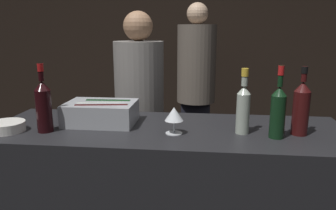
% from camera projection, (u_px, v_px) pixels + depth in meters
% --- Properties ---
extents(wall_back_chalkboard, '(6.40, 0.06, 2.80)m').
position_uv_depth(wall_back_chalkboard, '(190.00, 44.00, 4.06)').
color(wall_back_chalkboard, black).
rests_on(wall_back_chalkboard, ground_plane).
extents(ice_bin_with_bottles, '(0.39, 0.27, 0.13)m').
position_uv_depth(ice_bin_with_bottles, '(102.00, 112.00, 1.85)').
color(ice_bin_with_bottles, '#9EA0A5').
rests_on(ice_bin_with_bottles, bar_counter).
extents(bowl_white, '(0.19, 0.19, 0.05)m').
position_uv_depth(bowl_white, '(7.00, 126.00, 1.71)').
color(bowl_white, silver).
rests_on(bowl_white, bar_counter).
extents(wine_glass, '(0.10, 0.10, 0.14)m').
position_uv_depth(wine_glass, '(174.00, 115.00, 1.66)').
color(wine_glass, silver).
rests_on(wine_glass, bar_counter).
extents(candle_votive, '(0.07, 0.07, 0.05)m').
position_uv_depth(candle_votive, '(73.00, 113.00, 2.00)').
color(candle_votive, silver).
rests_on(candle_votive, bar_counter).
extents(red_wine_bottle_black_foil, '(0.08, 0.08, 0.35)m').
position_uv_depth(red_wine_bottle_black_foil, '(301.00, 107.00, 1.64)').
color(red_wine_bottle_black_foil, '#380F0F').
rests_on(red_wine_bottle_black_foil, bar_counter).
extents(red_wine_bottle_tall, '(0.08, 0.08, 0.36)m').
position_uv_depth(red_wine_bottle_tall, '(44.00, 105.00, 1.68)').
color(red_wine_bottle_tall, black).
rests_on(red_wine_bottle_tall, bar_counter).
extents(rose_wine_bottle, '(0.07, 0.07, 0.34)m').
position_uv_depth(rose_wine_bottle, '(243.00, 106.00, 1.66)').
color(rose_wine_bottle, '#9EA899').
rests_on(rose_wine_bottle, bar_counter).
extents(red_wine_bottle_burgundy, '(0.07, 0.07, 0.36)m').
position_uv_depth(red_wine_bottle_burgundy, '(278.00, 110.00, 1.59)').
color(red_wine_bottle_burgundy, black).
rests_on(red_wine_bottle_burgundy, bar_counter).
extents(person_in_hoodie, '(0.36, 0.36, 1.71)m').
position_uv_depth(person_in_hoodie, '(140.00, 115.00, 2.45)').
color(person_in_hoodie, black).
rests_on(person_in_hoodie, ground_plane).
extents(person_blond_tee, '(0.39, 0.39, 1.83)m').
position_uv_depth(person_blond_tee, '(196.00, 85.00, 3.34)').
color(person_blond_tee, black).
rests_on(person_blond_tee, ground_plane).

